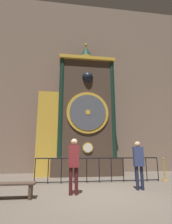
{
  "coord_description": "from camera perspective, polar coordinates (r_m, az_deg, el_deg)",
  "views": [
    {
      "loc": [
        -1.1,
        -5.62,
        1.34
      ],
      "look_at": [
        0.32,
        4.71,
        3.66
      ],
      "focal_mm": 28.0,
      "sensor_mm": 36.0,
      "label": 1
    }
  ],
  "objects": [
    {
      "name": "ground_plane",
      "position": [
        5.88,
        3.5,
        -25.69
      ],
      "size": [
        28.0,
        28.0,
        0.0
      ],
      "primitive_type": "plane",
      "color": "brown"
    },
    {
      "name": "visitor_bench",
      "position": [
        5.84,
        -22.79,
        -21.77
      ],
      "size": [
        1.25,
        0.4,
        0.44
      ],
      "color": "#423328",
      "rests_on": "ground_plane"
    },
    {
      "name": "visitor_near",
      "position": [
        5.84,
        -3.98,
        -15.41
      ],
      "size": [
        0.36,
        0.25,
        1.73
      ],
      "rotation": [
        0.0,
        0.0,
        -0.09
      ],
      "color": "#461518",
      "rests_on": "ground_plane"
    },
    {
      "name": "stanchion_post",
      "position": [
        9.26,
        24.28,
        -17.74
      ],
      "size": [
        0.28,
        0.28,
        1.03
      ],
      "color": "#B28E33",
      "rests_on": "ground_plane"
    },
    {
      "name": "visitor_far",
      "position": [
        6.8,
        16.77,
        -14.87
      ],
      "size": [
        0.36,
        0.26,
        1.67
      ],
      "rotation": [
        0.0,
        0.0,
        -0.12
      ],
      "color": "#1B213A",
      "rests_on": "ground_plane"
    },
    {
      "name": "clock_tower",
      "position": [
        10.56,
        -1.81,
        -1.24
      ],
      "size": [
        4.78,
        1.78,
        8.35
      ],
      "color": "#423328",
      "rests_on": "ground_plane"
    },
    {
      "name": "cathedral_back_wall",
      "position": [
        12.67,
        -2.67,
        10.25
      ],
      "size": [
        24.0,
        0.32,
        12.51
      ],
      "color": "#7A6656",
      "rests_on": "ground_plane"
    },
    {
      "name": "railing_fence",
      "position": [
        8.07,
        4.31,
        -17.92
      ],
      "size": [
        5.52,
        0.05,
        1.05
      ],
      "color": "black",
      "rests_on": "ground_plane"
    }
  ]
}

